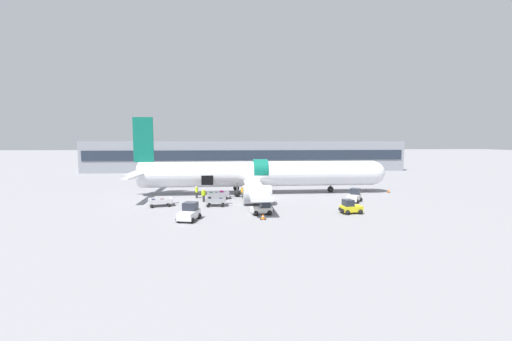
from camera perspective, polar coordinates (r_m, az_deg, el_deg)
ground_plane at (r=45.57m, az=1.70°, el=-4.86°), size 500.00×500.00×0.00m
terminal_strip at (r=85.76m, az=-1.57°, el=2.66°), size 84.60×9.21×8.04m
airplane at (r=48.27m, az=0.18°, el=-0.73°), size 40.20×32.34×11.60m
baggage_tug_lead at (r=35.01m, az=1.18°, el=-6.99°), size 2.48×1.97×1.42m
baggage_tug_mid at (r=33.15m, az=-12.05°, el=-7.53°), size 2.48×3.20×1.79m
baggage_tug_rear at (r=43.96m, az=17.45°, el=-4.51°), size 2.58×2.82×1.79m
baggage_tug_spare at (r=36.95m, az=16.78°, el=-6.47°), size 2.51×1.96×1.59m
baggage_cart_loading at (r=44.44m, az=-6.84°, el=-4.46°), size 4.03×2.12×1.12m
baggage_cart_queued at (r=39.75m, az=-7.24°, el=-5.62°), size 3.44×2.15×1.12m
baggage_cart_empty at (r=41.08m, az=-16.93°, el=-5.54°), size 3.86×2.62×0.98m
ground_crew_loader_a at (r=42.53m, az=-9.50°, el=-4.39°), size 0.62×0.51×1.77m
ground_crew_loader_b at (r=44.52m, az=-2.38°, el=-3.89°), size 0.62×0.50×1.77m
ground_crew_driver at (r=45.49m, az=-10.74°, el=-3.81°), size 0.47×0.60×1.73m
ground_crew_supervisor at (r=42.94m, az=-2.17°, el=-4.26°), size 0.50×0.60×1.73m
safety_cone_nose at (r=53.65m, az=22.98°, el=-3.35°), size 0.47×0.47×0.75m
safety_cone_engine_left at (r=32.86m, az=1.28°, el=-8.41°), size 0.64×0.64×0.58m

